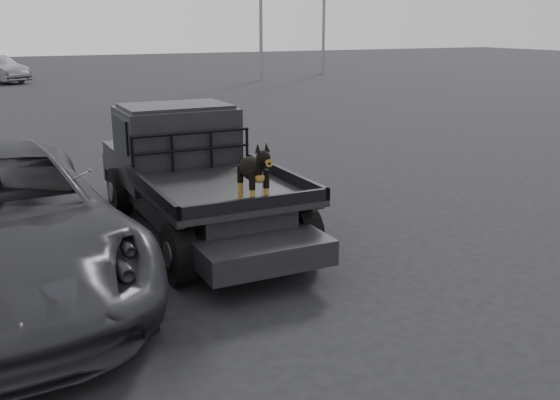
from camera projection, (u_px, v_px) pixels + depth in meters
name	position (u px, v px, depth m)	size (l,w,h in m)	color
ground	(296.00, 285.00, 7.44)	(120.00, 120.00, 0.00)	black
flatbed_ute	(198.00, 203.00, 9.19)	(2.00, 5.40, 0.92)	black
ute_cab	(176.00, 133.00, 9.77)	(1.72, 1.30, 0.88)	black
headache_rack	(192.00, 151.00, 9.17)	(1.80, 0.08, 0.55)	black
dog	(253.00, 174.00, 7.38)	(0.32, 0.60, 0.74)	black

